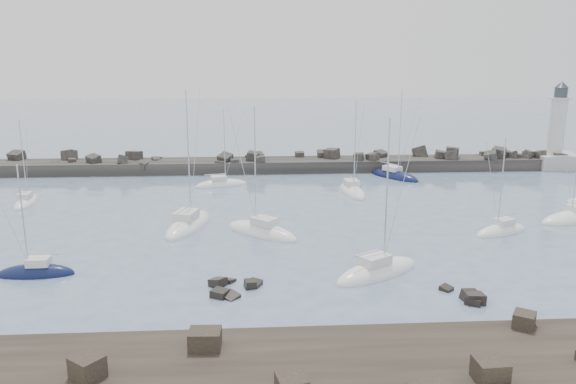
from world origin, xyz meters
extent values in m
plane|color=slate|center=(0.00, 0.00, 0.00)|extent=(400.00, 400.00, 0.00)
cube|color=black|center=(0.00, -22.00, 0.00)|extent=(140.00, 12.00, 0.70)
cube|color=black|center=(-0.35, -23.30, 0.77)|extent=(1.85, 1.89, 0.83)
cube|color=black|center=(-11.58, -21.33, 0.98)|extent=(2.19, 2.17, 1.26)
cube|color=black|center=(15.45, -16.99, 0.84)|extent=(1.90, 1.93, 0.99)
cube|color=black|center=(-5.33, -18.48, 0.94)|extent=(2.01, 1.61, 1.18)
cube|color=black|center=(10.60, -23.03, 0.97)|extent=(1.77, 1.64, 1.25)
cube|color=black|center=(-4.33, -7.32, -0.01)|extent=(1.19, 1.25, 0.69)
cube|color=black|center=(-4.06, -10.38, -0.04)|extent=(1.53, 1.64, 1.01)
cube|color=black|center=(-4.91, -10.12, 0.06)|extent=(1.62, 1.56, 1.02)
cube|color=black|center=(-2.28, -8.18, 0.07)|extent=(1.40, 1.51, 0.79)
cube|color=black|center=(-5.18, -8.01, 0.30)|extent=(1.64, 1.68, 0.92)
cube|color=black|center=(-2.63, -8.61, 0.27)|extent=(1.07, 1.06, 0.81)
cube|color=black|center=(13.81, -12.03, 0.25)|extent=(1.47, 1.49, 1.20)
cube|color=black|center=(13.90, -12.45, 0.15)|extent=(1.74, 1.77, 0.85)
cube|color=black|center=(14.25, -11.30, -0.01)|extent=(1.30, 1.37, 0.76)
cube|color=black|center=(12.66, -9.99, 0.01)|extent=(1.27, 1.30, 0.75)
cube|color=black|center=(13.95, -12.37, 0.17)|extent=(1.44, 1.35, 1.25)
cube|color=#292725|center=(-7.50, 38.00, 0.20)|extent=(115.00, 6.00, 3.20)
cube|color=#292725|center=(41.93, 36.77, 2.11)|extent=(2.22, 2.11, 1.60)
cube|color=#292725|center=(16.57, 36.12, 2.15)|extent=(1.63, 1.65, 1.36)
cube|color=#292725|center=(14.34, 36.44, 2.29)|extent=(1.90, 1.70, 1.50)
cube|color=#292725|center=(-22.28, 36.20, 2.29)|extent=(1.92, 1.93, 1.94)
cube|color=#292725|center=(-6.64, 37.04, 2.10)|extent=(2.58, 2.97, 2.29)
cube|color=#292725|center=(5.31, 40.31, 1.82)|extent=(1.52, 1.55, 1.66)
cube|color=#292725|center=(16.59, 36.69, 2.08)|extent=(2.28, 2.17, 1.87)
cube|color=#292725|center=(-26.86, 37.04, 2.28)|extent=(2.58, 2.69, 1.76)
cube|color=#292725|center=(43.80, 39.54, 1.69)|extent=(2.13, 1.99, 2.03)
cube|color=#292725|center=(-1.70, 39.19, 2.21)|extent=(2.49, 2.25, 1.54)
cube|color=#292725|center=(40.51, 38.75, 1.97)|extent=(1.81, 1.62, 1.59)
cube|color=#292725|center=(18.49, 39.45, 1.87)|extent=(2.94, 2.90, 2.10)
cube|color=#292725|center=(-7.24, 35.76, 1.56)|extent=(1.99, 1.89, 1.12)
cube|color=#292725|center=(39.67, 37.09, 2.02)|extent=(1.89, 1.97, 1.50)
cube|color=#292725|center=(47.06, 36.28, 1.82)|extent=(2.64, 2.67, 1.63)
cube|color=#292725|center=(-33.01, 37.35, 1.50)|extent=(1.36, 1.31, 1.08)
cube|color=#292725|center=(29.87, 37.87, 2.38)|extent=(2.65, 2.54, 2.30)
cube|color=#292725|center=(9.27, 39.73, 1.99)|extent=(2.20, 2.04, 2.07)
cube|color=#292725|center=(-17.70, 38.82, 1.74)|extent=(1.67, 1.74, 1.16)
cube|color=#292725|center=(27.64, 37.26, 2.28)|extent=(1.77, 1.55, 1.81)
cube|color=#292725|center=(38.67, 38.10, 1.97)|extent=(2.36, 2.25, 2.11)
cube|color=#292725|center=(-2.21, 39.89, 1.83)|extent=(2.84, 2.77, 1.88)
cube|color=#292725|center=(-30.43, 37.84, 1.80)|extent=(1.56, 1.40, 1.20)
cube|color=#292725|center=(-2.42, 37.27, 2.31)|extent=(2.18, 1.95, 2.19)
cube|color=#292725|center=(-31.43, 39.98, 2.44)|extent=(2.48, 2.44, 2.21)
cube|color=#292725|center=(-1.22, 35.86, 2.12)|extent=(1.74, 1.49, 1.39)
cube|color=#292725|center=(-39.73, 40.40, 2.24)|extent=(2.68, 2.77, 2.14)
cube|color=#292725|center=(45.86, 40.01, 1.59)|extent=(1.40, 1.42, 1.01)
cube|color=#292725|center=(-21.22, 39.66, 2.27)|extent=(2.77, 2.71, 1.79)
cube|color=#292725|center=(10.37, 38.62, 2.28)|extent=(2.97, 2.78, 2.24)
cube|color=#292725|center=(35.45, 35.87, 2.23)|extent=(2.76, 2.51, 2.40)
cube|color=#292725|center=(-17.54, 40.17, 1.53)|extent=(1.29, 1.53, 1.23)
cube|color=#292725|center=(37.22, 37.10, 2.45)|extent=(2.90, 3.19, 2.31)
cube|color=#292725|center=(35.95, 39.67, 1.96)|extent=(1.42, 1.29, 1.16)
cube|color=#292725|center=(43.90, 36.98, 2.14)|extent=(2.17, 2.40, 2.03)
cube|color=#292725|center=(-5.07, 36.06, 1.73)|extent=(1.42, 1.56, 1.26)
cube|color=#292725|center=(25.11, 39.79, 2.31)|extent=(2.50, 2.35, 2.83)
cube|color=#292725|center=(29.34, 36.85, 2.19)|extent=(2.77, 2.96, 2.27)
cube|color=#292725|center=(40.10, 37.53, 1.72)|extent=(2.41, 2.18, 1.66)
cube|color=#292725|center=(-32.54, 40.55, 1.46)|extent=(1.67, 1.45, 1.33)
cube|color=#292725|center=(-18.96, 35.43, 1.56)|extent=(1.62, 1.69, 1.39)
cube|color=#A4A49F|center=(47.00, 38.00, 0.80)|extent=(7.00, 7.00, 3.00)
cylinder|color=silver|center=(47.00, 38.00, 6.80)|extent=(2.50, 2.50, 9.00)
cylinder|color=silver|center=(47.00, 38.00, 11.23)|extent=(3.20, 3.20, 0.25)
cylinder|color=#363C41|center=(47.00, 38.00, 12.10)|extent=(2.00, 2.00, 1.60)
cone|color=#363C41|center=(47.00, 38.00, 13.40)|extent=(2.20, 2.20, 1.00)
ellipsoid|color=white|center=(-30.36, 19.14, 0.05)|extent=(2.69, 7.19, 1.85)
cube|color=silver|center=(-30.34, 18.79, 1.14)|extent=(1.56, 2.07, 0.61)
cylinder|color=silver|center=(-30.40, 19.70, 5.59)|extent=(0.10, 0.10, 9.51)
cylinder|color=silver|center=(-30.30, 18.29, 1.70)|extent=(0.29, 2.82, 0.09)
ellipsoid|color=#0E163D|center=(-20.47, -4.89, 0.05)|extent=(6.39, 2.11, 1.88)
cube|color=silver|center=(-20.15, -4.88, 1.18)|extent=(1.80, 1.32, 0.67)
cylinder|color=silver|center=(-20.98, -4.90, 5.13)|extent=(0.12, 0.12, 8.56)
cylinder|color=silver|center=(-19.71, -4.87, 1.81)|extent=(2.54, 0.15, 0.10)
ellipsoid|color=white|center=(-9.26, 8.05, 0.05)|extent=(5.66, 10.35, 2.48)
cube|color=silver|center=(-9.40, 7.58, 1.50)|extent=(2.68, 3.21, 0.78)
cylinder|color=silver|center=(-9.05, 8.81, 7.78)|extent=(0.13, 0.13, 13.35)
cylinder|color=silver|center=(-9.59, 6.91, 2.22)|extent=(1.19, 3.83, 0.11)
ellipsoid|color=white|center=(-6.79, 27.48, 0.05)|extent=(7.72, 4.15, 1.88)
cube|color=silver|center=(-7.14, 27.39, 1.15)|extent=(2.38, 1.98, 0.60)
cylinder|color=silver|center=(-6.22, 27.64, 5.83)|extent=(0.10, 0.10, 9.96)
cylinder|color=silver|center=(-7.64, 27.25, 1.71)|extent=(2.87, 0.86, 0.09)
ellipsoid|color=white|center=(-1.52, 5.14, 0.05)|extent=(8.51, 7.87, 2.35)
cube|color=silver|center=(-1.19, 4.85, 1.44)|extent=(3.05, 2.97, 0.78)
cylinder|color=silver|center=(-2.06, 5.60, 7.04)|extent=(0.13, 0.13, 11.97)
cylinder|color=silver|center=(-0.72, 4.45, 2.16)|extent=(2.76, 2.40, 0.11)
ellipsoid|color=white|center=(10.88, 22.20, 0.05)|extent=(3.56, 8.59, 2.20)
cube|color=silver|center=(10.83, 22.61, 1.34)|extent=(1.95, 2.52, 0.72)
cylinder|color=silver|center=(10.96, 21.54, 6.62)|extent=(0.12, 0.12, 11.27)
cylinder|color=silver|center=(10.76, 23.19, 2.01)|extent=(0.50, 3.33, 0.10)
ellipsoid|color=white|center=(8.01, -6.43, 0.05)|extent=(8.96, 7.13, 2.31)
cube|color=silver|center=(7.64, -6.67, 1.41)|extent=(3.06, 2.85, 0.75)
cylinder|color=silver|center=(8.61, -6.04, 7.03)|extent=(0.13, 0.13, 11.99)
cylinder|color=silver|center=(7.11, -7.00, 2.11)|extent=(3.05, 2.01, 0.11)
ellipsoid|color=#0E163D|center=(18.90, 31.47, 0.05)|extent=(7.36, 8.96, 2.23)
cube|color=silver|center=(18.64, 31.84, 1.34)|extent=(2.91, 3.09, 0.69)
cylinder|color=silver|center=(19.30, 30.88, 7.04)|extent=(0.12, 0.12, 12.09)
cylinder|color=silver|center=(18.29, 32.36, 1.99)|extent=(2.11, 3.01, 0.10)
ellipsoid|color=white|center=(23.19, 3.90, 0.05)|extent=(6.98, 4.64, 1.89)
cube|color=silver|center=(23.49, 4.04, 1.18)|extent=(2.27, 2.00, 0.65)
cylinder|color=silver|center=(22.70, 3.68, 5.39)|extent=(0.11, 0.11, 9.06)
cylinder|color=silver|center=(23.92, 4.23, 1.79)|extent=(2.49, 1.18, 0.09)
ellipsoid|color=white|center=(33.46, 7.83, 0.05)|extent=(9.94, 5.63, 2.28)
camera|label=1|loc=(-2.20, -49.88, 17.74)|focal=35.00mm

